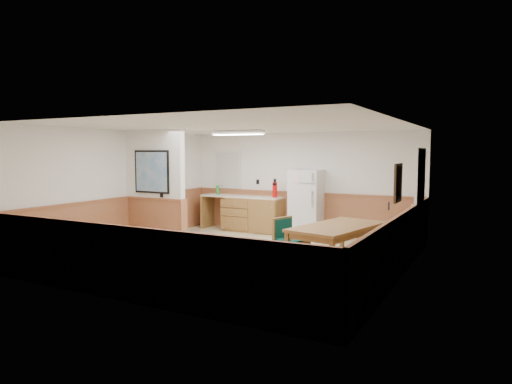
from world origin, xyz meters
The scene contains 20 objects.
ground centered at (0.00, 0.00, 0.00)m, with size 6.00×6.00×0.00m, color beige.
ceiling centered at (0.00, 0.00, 2.50)m, with size 6.00×6.00×0.02m, color white.
back_wall centered at (0.00, 3.00, 1.25)m, with size 6.00×0.02×2.50m, color white.
right_wall centered at (3.00, 0.00, 1.25)m, with size 0.02×6.00×2.50m, color white.
left_wall centered at (-3.00, 0.00, 1.25)m, with size 0.02×6.00×2.50m, color white.
wainscot_back centered at (0.00, 2.98, 0.50)m, with size 6.00×0.04×1.00m, color #A26341.
wainscot_right centered at (2.98, 0.00, 0.50)m, with size 0.04×6.00×1.00m, color #A26341.
wainscot_left centered at (-2.98, 0.00, 0.50)m, with size 0.04×6.00×1.00m, color #A26341.
partition_wall centered at (-2.25, 0.19, 1.23)m, with size 1.50×0.20×2.50m.
kitchen_counter centered at (-1.21, 2.68, 0.46)m, with size 2.20×0.61×1.00m.
exterior_door centered at (2.96, 1.90, 1.05)m, with size 0.07×1.02×2.15m.
kitchen_window centered at (-2.10, 2.98, 1.55)m, with size 0.80×0.04×1.00m.
wall_painting centered at (2.97, -0.30, 1.55)m, with size 0.04×0.50×0.60m.
fluorescent_fixture centered at (-0.80, 1.30, 2.45)m, with size 1.20×0.30×0.09m.
refrigerator centered at (0.30, 2.63, 0.80)m, with size 0.74×0.74×1.60m.
dining_table centered at (1.89, 0.14, 0.66)m, with size 1.35×2.10×0.75m.
dining_bench centered at (2.80, 0.20, 0.34)m, with size 0.47×1.66×0.45m.
dining_chair centered at (1.02, -0.07, 0.49)m, with size 0.79×0.64×0.85m.
fire_extinguisher centered at (-0.55, 2.66, 1.10)m, with size 0.14×0.14×0.46m.
soap_bottle centered at (-2.26, 2.71, 1.02)m, with size 0.08×0.08×0.24m, color green.
Camera 1 is at (4.32, -7.46, 2.02)m, focal length 32.00 mm.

